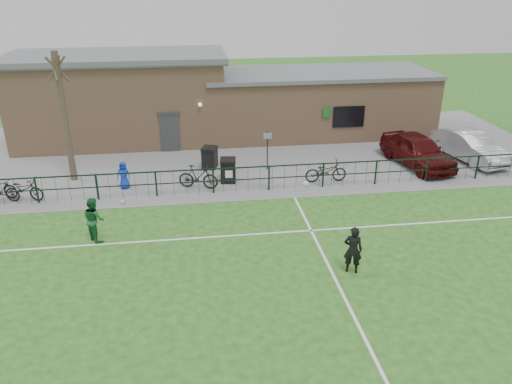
{
  "coord_description": "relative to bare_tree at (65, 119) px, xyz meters",
  "views": [
    {
      "loc": [
        -2.39,
        -12.44,
        9.14
      ],
      "look_at": [
        0.0,
        5.0,
        1.3
      ],
      "focal_mm": 35.0,
      "sensor_mm": 36.0,
      "label": 1
    }
  ],
  "objects": [
    {
      "name": "ground",
      "position": [
        8.0,
        -10.5,
        -3.0
      ],
      "size": [
        90.0,
        90.0,
        0.0
      ],
      "primitive_type": "plane",
      "color": "#25591A",
      "rests_on": "ground"
    },
    {
      "name": "bare_tree",
      "position": [
        0.0,
        0.0,
        0.0
      ],
      "size": [
        0.3,
        0.3,
        6.0
      ],
      "primitive_type": "cylinder",
      "color": "#433529",
      "rests_on": "ground"
    },
    {
      "name": "bicycle_c",
      "position": [
        -1.68,
        -2.07,
        -2.48
      ],
      "size": [
        2.02,
        1.26,
        1.0
      ],
      "primitive_type": "imported",
      "rotation": [
        0.0,
        0.0,
        1.24
      ],
      "color": "black",
      "rests_on": "paving_strip"
    },
    {
      "name": "outfield_player",
      "position": [
        1.95,
        -6.1,
        -2.16
      ],
      "size": [
        0.99,
        1.04,
        1.69
      ],
      "primitive_type": "imported",
      "rotation": [
        0.0,
        0.0,
        2.18
      ],
      "color": "#1A5B2C",
      "rests_on": "ground"
    },
    {
      "name": "bicycle_b",
      "position": [
        -2.59,
        -2.11,
        -2.48
      ],
      "size": [
        1.73,
        0.85,
        1.0
      ],
      "primitive_type": "imported",
      "rotation": [
        0.0,
        0.0,
        1.33
      ],
      "color": "black",
      "rests_on": "paving_strip"
    },
    {
      "name": "wheelie_bin_left",
      "position": [
        6.5,
        0.68,
        -2.48
      ],
      "size": [
        0.87,
        0.92,
        1.0
      ],
      "primitive_type": "cube",
      "rotation": [
        0.0,
        0.0,
        -0.33
      ],
      "color": "black",
      "rests_on": "paving_strip"
    },
    {
      "name": "clubhouse",
      "position": [
        7.12,
        6.0,
        -0.78
      ],
      "size": [
        24.25,
        5.4,
        4.96
      ],
      "color": "tan",
      "rests_on": "ground"
    },
    {
      "name": "car_silver",
      "position": [
        19.98,
        0.02,
        -2.23
      ],
      "size": [
        2.53,
        4.76,
        1.49
      ],
      "primitive_type": "imported",
      "rotation": [
        0.0,
        0.0,
        0.22
      ],
      "color": "#A4A7AC",
      "rests_on": "paving_strip"
    },
    {
      "name": "bicycle_e",
      "position": [
        11.8,
        -1.88,
        -2.46
      ],
      "size": [
        1.96,
        0.69,
        1.03
      ],
      "primitive_type": "imported",
      "rotation": [
        0.0,
        0.0,
        1.57
      ],
      "color": "black",
      "rests_on": "paving_strip"
    },
    {
      "name": "pitch_line_perp",
      "position": [
        10.0,
        -10.5,
        -3.0
      ],
      "size": [
        0.1,
        16.0,
        0.01
      ],
      "primitive_type": "cube",
      "color": "white",
      "rests_on": "ground"
    },
    {
      "name": "bicycle_d",
      "position": [
        5.85,
        -1.84,
        -2.43
      ],
      "size": [
        1.9,
        1.04,
        1.1
      ],
      "primitive_type": "imported",
      "rotation": [
        0.0,
        0.0,
        1.27
      ],
      "color": "black",
      "rests_on": "paving_strip"
    },
    {
      "name": "goalkeeper_kick",
      "position": [
        10.61,
        -9.4,
        -2.13
      ],
      "size": [
        1.52,
        2.82,
        2.32
      ],
      "color": "black",
      "rests_on": "ground"
    },
    {
      "name": "car_maroon",
      "position": [
        16.95,
        -0.39,
        -2.18
      ],
      "size": [
        2.75,
        4.98,
        1.6
      ],
      "primitive_type": "imported",
      "rotation": [
        0.0,
        0.0,
        0.19
      ],
      "color": "#400B0B",
      "rests_on": "paving_strip"
    },
    {
      "name": "sign_post",
      "position": [
        9.33,
        0.05,
        -1.98
      ],
      "size": [
        0.06,
        0.06,
        2.0
      ],
      "primitive_type": "cylinder",
      "rotation": [
        0.0,
        0.0,
        -0.08
      ],
      "color": "black",
      "rests_on": "paving_strip"
    },
    {
      "name": "perimeter_fence",
      "position": [
        8.0,
        -2.5,
        -2.4
      ],
      "size": [
        28.0,
        0.1,
        1.2
      ],
      "primitive_type": "cube",
      "color": "black",
      "rests_on": "ground"
    },
    {
      "name": "pitch_line_touch",
      "position": [
        8.0,
        -2.7,
        -3.0
      ],
      "size": [
        28.0,
        0.1,
        0.01
      ],
      "primitive_type": "cube",
      "color": "white",
      "rests_on": "ground"
    },
    {
      "name": "wheelie_bin_right",
      "position": [
        7.26,
        -1.23,
        -2.47
      ],
      "size": [
        0.75,
        0.84,
        1.03
      ],
      "primitive_type": "cube",
      "rotation": [
        0.0,
        0.0,
        -0.1
      ],
      "color": "black",
      "rests_on": "paving_strip"
    },
    {
      "name": "paving_strip",
      "position": [
        8.0,
        3.0,
        -2.99
      ],
      "size": [
        34.0,
        13.0,
        0.02
      ],
      "primitive_type": "cube",
      "color": "slate",
      "rests_on": "ground"
    },
    {
      "name": "pitch_line_mid",
      "position": [
        8.0,
        -6.5,
        -3.0
      ],
      "size": [
        28.0,
        0.1,
        0.01
      ],
      "primitive_type": "cube",
      "color": "white",
      "rests_on": "ground"
    },
    {
      "name": "spectator_child",
      "position": [
        2.51,
        -1.4,
        -2.34
      ],
      "size": [
        0.7,
        0.52,
        1.28
      ],
      "primitive_type": "imported",
      "rotation": [
        0.0,
        0.0,
        -0.2
      ],
      "color": "#1537C7",
      "rests_on": "paving_strip"
    },
    {
      "name": "ball_ground",
      "position": [
        2.56,
        -3.08,
        -2.9
      ],
      "size": [
        0.2,
        0.2,
        0.2
      ],
      "primitive_type": "sphere",
      "color": "white",
      "rests_on": "ground"
    }
  ]
}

